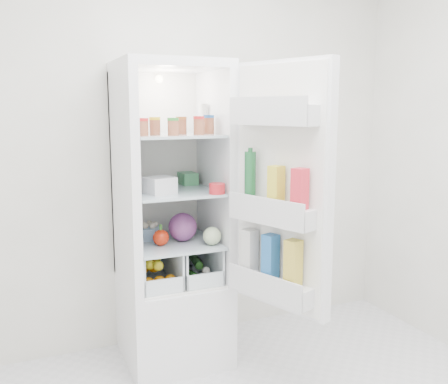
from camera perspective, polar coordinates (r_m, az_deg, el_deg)
name	(u,v)px	position (r m, az deg, el deg)	size (l,w,h in m)	color
room_walls	(317,92)	(1.92, 10.53, 11.13)	(3.02, 3.02, 2.61)	beige
refrigerator	(170,252)	(3.09, -6.15, -6.81)	(0.60, 0.60, 1.80)	white
shelf_low	(173,242)	(3.02, -5.83, -5.76)	(0.49, 0.53, 0.01)	#A2B5BE
shelf_mid	(172,191)	(2.95, -5.93, 0.06)	(0.49, 0.53, 0.01)	#A2B5BE
shelf_top	(171,135)	(2.92, -6.04, 6.47)	(0.49, 0.53, 0.01)	#A2B5BE
crisper_left	(154,266)	(3.02, -8.03, -8.35)	(0.23, 0.46, 0.22)	silver
crisper_right	(193,261)	(3.09, -3.60, -7.87)	(0.23, 0.46, 0.22)	silver
condiment_jars	(177,127)	(2.81, -5.38, 7.39)	(0.46, 0.16, 0.08)	#B21919
squeeze_bottle	(203,118)	(3.03, -2.43, 8.41)	(0.05, 0.05, 0.17)	silver
tub_white	(160,185)	(2.84, -7.36, 0.77)	(0.15, 0.15, 0.09)	silver
tin_red	(217,189)	(2.80, -0.80, 0.39)	(0.09, 0.09, 0.06)	red
foil_tray	(150,185)	(3.02, -8.43, 0.76)	(0.16, 0.12, 0.04)	#B5B4B9
tub_green	(188,178)	(3.17, -4.15, 1.56)	(0.09, 0.13, 0.08)	#469B60
red_cabbage	(183,227)	(3.00, -4.75, -4.00)	(0.17, 0.17, 0.17)	#511E59
bell_pepper	(161,238)	(2.92, -7.23, -5.20)	(0.09, 0.09, 0.09)	red
mushroom_bowl	(149,233)	(3.08, -8.54, -4.64)	(0.16, 0.16, 0.07)	#89A8CC
salad_bag	(212,236)	(2.91, -1.38, -5.05)	(0.11, 0.11, 0.11)	#A9BE8E
citrus_pile	(155,272)	(2.97, -7.90, -9.07)	(0.20, 0.24, 0.16)	orange
veg_pile	(194,268)	(3.10, -3.49, -8.70)	(0.16, 0.30, 0.10)	#1A4717
fridge_door	(279,195)	(2.60, 6.33, -0.29)	(0.35, 0.58, 1.30)	white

